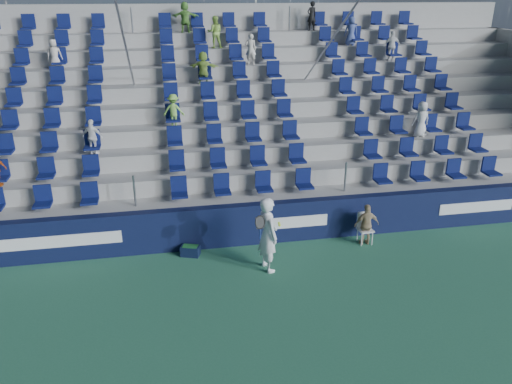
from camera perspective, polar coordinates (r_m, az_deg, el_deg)
ground at (r=11.65m, az=1.60°, el=-13.03°), size 70.00×70.00×0.00m
sponsor_wall at (r=14.02m, az=-1.06°, el=-3.69°), size 24.00×0.32×1.20m
grandstand at (r=18.24m, az=-3.82°, el=7.59°), size 24.00×8.17×6.63m
tennis_player at (r=12.59m, az=1.36°, el=-4.87°), size 0.72×0.82×1.99m
line_judge_chair at (r=14.48m, az=12.28°, el=-3.74°), size 0.42×0.43×0.90m
line_judge at (r=14.32m, az=12.52°, el=-3.65°), size 0.72×0.32×1.21m
ball_bin at (r=13.72m, az=-7.51°, el=-6.60°), size 0.57×0.47×0.28m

